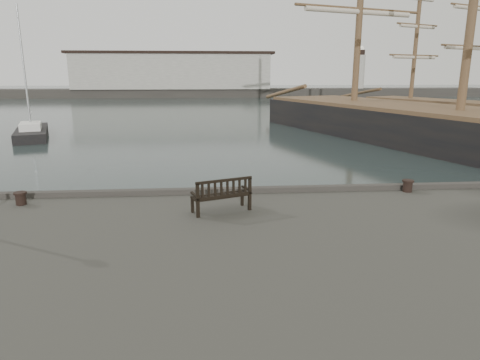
% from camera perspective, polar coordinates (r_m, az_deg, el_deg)
% --- Properties ---
extents(ground, '(400.00, 400.00, 0.00)m').
position_cam_1_polar(ground, '(15.46, -2.49, -7.17)').
color(ground, black).
rests_on(ground, ground).
extents(breakwater, '(140.00, 9.50, 12.20)m').
position_cam_1_polar(breakwater, '(106.49, -7.07, 13.22)').
color(breakwater, '#383530').
rests_on(breakwater, ground).
extents(bench, '(1.86, 1.18, 1.01)m').
position_cam_1_polar(bench, '(12.78, -2.48, -2.83)').
color(bench, black).
rests_on(bench, quay).
extents(bollard_left, '(0.51, 0.51, 0.41)m').
position_cam_1_polar(bollard_left, '(15.13, -27.20, -2.20)').
color(bollard_left, black).
rests_on(bollard_left, quay).
extents(bollard_right, '(0.40, 0.40, 0.42)m').
position_cam_1_polar(bollard_right, '(16.04, 21.45, -0.73)').
color(bollard_right, black).
rests_on(bollard_right, quay).
extents(yacht_d, '(5.31, 9.73, 11.86)m').
position_cam_1_polar(yacht_d, '(43.05, -25.97, 5.47)').
color(yacht_d, black).
rests_on(yacht_d, ground).
extents(tall_ship_main, '(22.56, 45.02, 33.37)m').
position_cam_1_polar(tall_ship_main, '(36.25, 26.92, 4.97)').
color(tall_ship_main, black).
rests_on(tall_ship_main, ground).
extents(tall_ship_far, '(15.14, 25.66, 21.93)m').
position_cam_1_polar(tall_ship_far, '(56.48, 27.16, 7.57)').
color(tall_ship_far, black).
rests_on(tall_ship_far, ground).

